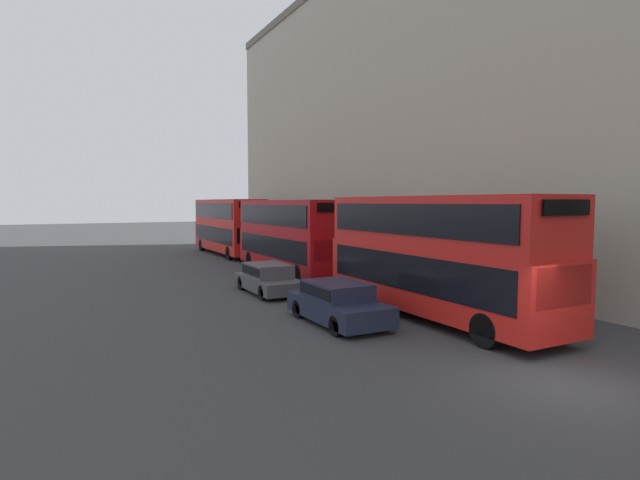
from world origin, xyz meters
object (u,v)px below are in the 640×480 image
at_px(bus_second_in_queue, 290,233).
at_px(car_hatchback, 268,278).
at_px(pedestrian, 425,278).
at_px(bus_leading, 435,251).
at_px(bus_third_in_queue, 228,224).
at_px(car_dark_sedan, 338,302).

relative_size(bus_second_in_queue, car_hatchback, 2.40).
height_order(car_hatchback, pedestrian, pedestrian).
bearing_deg(bus_leading, pedestrian, 54.86).
bearing_deg(bus_third_in_queue, car_hatchback, -101.21).
bearing_deg(bus_leading, car_dark_sedan, 165.03).
relative_size(bus_leading, bus_third_in_queue, 0.93).
bearing_deg(pedestrian, car_dark_sedan, -154.92).
height_order(car_dark_sedan, pedestrian, pedestrian).
relative_size(bus_second_in_queue, car_dark_sedan, 2.43).
distance_m(bus_second_in_queue, bus_third_in_queue, 11.95).
xyz_separation_m(bus_third_in_queue, pedestrian, (2.62, -20.68, -1.63)).
bearing_deg(bus_second_in_queue, car_dark_sedan, -106.40).
bearing_deg(bus_leading, car_hatchback, 115.09).
height_order(bus_leading, bus_third_in_queue, bus_third_in_queue).
height_order(bus_leading, bus_second_in_queue, bus_leading).
distance_m(bus_second_in_queue, car_hatchback, 6.42).
distance_m(car_hatchback, pedestrian, 6.98).
bearing_deg(car_hatchback, bus_third_in_queue, 78.79).
bearing_deg(car_dark_sedan, pedestrian, 25.08).
relative_size(bus_leading, bus_second_in_queue, 0.98).
xyz_separation_m(bus_leading, car_hatchback, (-3.40, 7.26, -1.67)).
xyz_separation_m(bus_leading, pedestrian, (2.62, 3.73, -1.62)).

